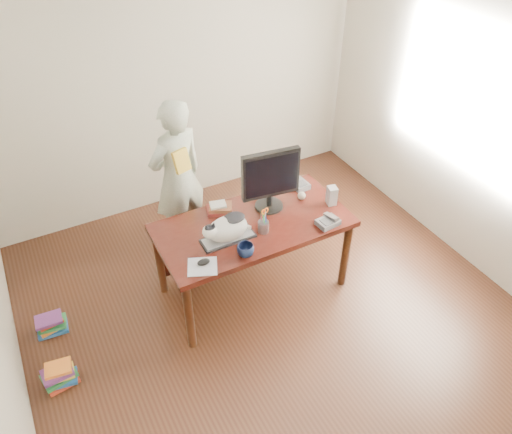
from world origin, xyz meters
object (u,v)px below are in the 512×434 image
object	(u,v)px
calculator	(299,184)
pen_cup	(263,225)
cat	(226,228)
mouse	(204,262)
desk	(249,231)
monitor	(271,178)
speaker	(332,196)
keyboard	(228,238)
book_stack	(220,208)
book_pile_b	(51,324)
phone	(328,222)
person	(178,178)
baseball	(302,196)
book_pile_a	(60,375)
coffee_mug	(246,250)

from	to	relation	value
calculator	pen_cup	bearing A→B (deg)	-149.68
pen_cup	calculator	world-z (taller)	pen_cup
cat	mouse	world-z (taller)	cat
desk	monitor	distance (m)	0.51
pen_cup	speaker	world-z (taller)	pen_cup
desk	keyboard	bearing A→B (deg)	-148.31
monitor	cat	bearing A→B (deg)	-150.74
book_stack	book_pile_b	world-z (taller)	book_stack
phone	person	bearing A→B (deg)	119.85
cat	calculator	bearing A→B (deg)	22.00
baseball	calculator	size ratio (longest dim) A/B	0.39
cat	monitor	size ratio (longest dim) A/B	0.76
book_pile_a	speaker	bearing A→B (deg)	2.82
desk	speaker	size ratio (longest dim) A/B	9.50
mouse	book_stack	bearing A→B (deg)	77.68
coffee_mug	calculator	bearing A→B (deg)	34.53
pen_cup	speaker	distance (m)	0.70
pen_cup	phone	xyz separation A→B (m)	(0.51, -0.17, -0.03)
book_stack	book_pile_a	bearing A→B (deg)	-142.74
monitor	coffee_mug	xyz separation A→B (m)	(-0.45, -0.43, -0.26)
monitor	book_pile_a	xyz separation A→B (m)	(-1.97, -0.31, -0.98)
phone	desk	bearing A→B (deg)	138.75
cat	book_pile_b	distance (m)	1.70
monitor	book_pile_a	world-z (taller)	monitor
book_pile_b	speaker	bearing A→B (deg)	-9.95
keyboard	pen_cup	bearing A→B (deg)	-7.41
coffee_mug	speaker	distance (m)	0.98
keyboard	mouse	bearing A→B (deg)	-148.83
coffee_mug	speaker	world-z (taller)	speaker
calculator	book_pile_a	distance (m)	2.50
pen_cup	coffee_mug	bearing A→B (deg)	-143.91
baseball	book_pile_a	world-z (taller)	baseball
calculator	person	bearing A→B (deg)	142.77
pen_cup	desk	bearing A→B (deg)	96.90
monitor	baseball	bearing A→B (deg)	4.24
coffee_mug	monitor	bearing A→B (deg)	43.50
coffee_mug	book_stack	world-z (taller)	coffee_mug
book_stack	book_pile_a	distance (m)	1.78
desk	coffee_mug	size ratio (longest dim) A/B	12.27
baseball	desk	bearing A→B (deg)	-177.94
keyboard	book_pile_b	world-z (taller)	keyboard
person	book_pile_a	xyz separation A→B (m)	(-1.43, -1.09, -0.69)
monitor	mouse	size ratio (longest dim) A/B	4.80
cat	person	world-z (taller)	person
keyboard	calculator	world-z (taller)	calculator
calculator	book_pile_b	world-z (taller)	calculator
phone	speaker	bearing A→B (deg)	44.55
speaker	baseball	bearing A→B (deg)	150.70
phone	mouse	bearing A→B (deg)	171.62
desk	calculator	world-z (taller)	calculator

